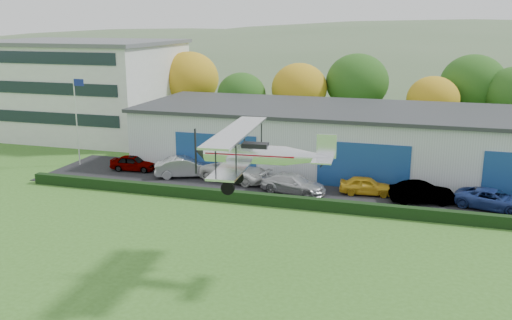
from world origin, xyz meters
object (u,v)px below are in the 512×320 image
(car_1, at_px, (186,167))
(car_5, at_px, (422,193))
(office_block, at_px, (82,87))
(car_0, at_px, (133,163))
(hangar, at_px, (371,140))
(car_6, at_px, (493,199))
(car_3, at_px, (293,184))
(flagpole, at_px, (77,112))
(biplane, at_px, (257,153))
(car_4, at_px, (366,185))
(car_2, at_px, (235,171))

(car_1, xyz_separation_m, car_5, (18.76, -1.41, -0.08))
(office_block, bearing_deg, car_0, -44.61)
(hangar, xyz_separation_m, car_6, (9.09, -8.29, -1.92))
(car_0, height_order, car_3, car_3)
(flagpole, height_order, car_6, flagpole)
(hangar, xyz_separation_m, car_3, (-4.80, -8.67, -1.88))
(car_3, relative_size, biplane, 0.62)
(office_block, distance_m, car_1, 23.70)
(hangar, xyz_separation_m, biplane, (-3.51, -22.46, 3.76))
(car_0, relative_size, car_3, 0.78)
(car_3, distance_m, car_6, 13.89)
(car_3, xyz_separation_m, car_5, (9.26, 0.37, 0.02))
(flagpole, bearing_deg, car_3, -7.62)
(car_3, height_order, car_4, car_3)
(car_0, bearing_deg, car_5, -99.39)
(office_block, height_order, biplane, office_block)
(car_0, relative_size, car_5, 0.86)
(flagpole, distance_m, car_1, 11.32)
(car_1, height_order, car_2, car_1)
(car_0, distance_m, car_1, 5.15)
(car_0, bearing_deg, car_3, -103.69)
(flagpole, height_order, car_0, flagpole)
(office_block, distance_m, biplane, 41.72)
(car_2, height_order, car_6, car_2)
(car_0, relative_size, car_2, 0.69)
(car_5, bearing_deg, car_1, 73.86)
(hangar, bearing_deg, car_0, -161.83)
(car_0, bearing_deg, car_4, -97.72)
(office_block, relative_size, biplane, 2.57)
(car_1, bearing_deg, car_0, 60.79)
(hangar, height_order, car_0, hangar)
(office_block, bearing_deg, car_1, -36.65)
(car_1, distance_m, car_6, 23.44)
(flagpole, distance_m, car_2, 15.43)
(hangar, relative_size, car_2, 7.16)
(biplane, bearing_deg, car_0, 130.36)
(hangar, relative_size, car_3, 8.16)
(office_block, bearing_deg, car_4, -23.31)
(hangar, relative_size, flagpole, 5.08)
(car_0, height_order, car_2, car_2)
(car_2, height_order, car_5, car_2)
(car_0, xyz_separation_m, car_4, (19.88, -1.02, 0.00))
(hangar, bearing_deg, biplane, -98.89)
(hangar, relative_size, car_1, 8.10)
(car_2, distance_m, car_6, 19.14)
(hangar, bearing_deg, car_2, -145.67)
(car_3, height_order, car_6, car_3)
(car_5, bearing_deg, hangar, 16.39)
(car_1, xyz_separation_m, car_6, (23.39, -1.40, -0.14))
(office_block, relative_size, car_6, 4.19)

